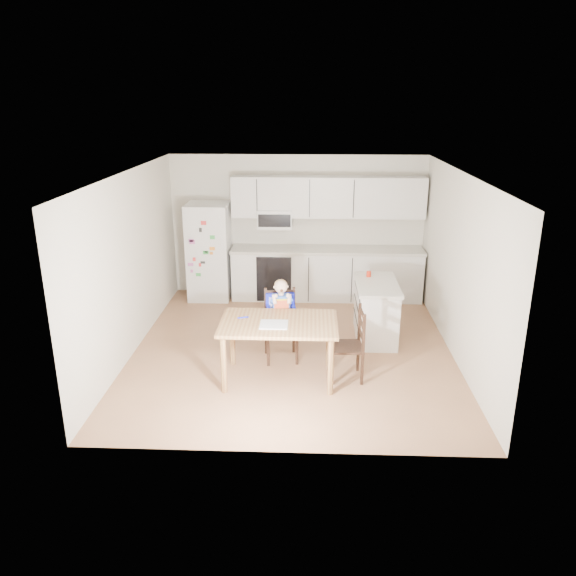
{
  "coord_description": "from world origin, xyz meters",
  "views": [
    {
      "loc": [
        0.25,
        -7.37,
        3.44
      ],
      "look_at": [
        -0.05,
        -0.3,
        1.02
      ],
      "focal_mm": 35.0,
      "sensor_mm": 36.0,
      "label": 1
    }
  ],
  "objects_px": {
    "refrigerator": "(209,251)",
    "chair_booster": "(281,311)",
    "chair_side": "(354,339)",
    "kitchen_island": "(376,310)",
    "red_cup": "(369,274)",
    "dining_table": "(279,330)"
  },
  "relations": [
    {
      "from": "refrigerator",
      "to": "chair_side",
      "type": "distance_m",
      "value": 3.82
    },
    {
      "from": "kitchen_island",
      "to": "dining_table",
      "type": "xyz_separation_m",
      "value": [
        -1.37,
        -1.36,
        0.24
      ]
    },
    {
      "from": "kitchen_island",
      "to": "chair_booster",
      "type": "height_order",
      "value": "chair_booster"
    },
    {
      "from": "red_cup",
      "to": "dining_table",
      "type": "bearing_deg",
      "value": -127.29
    },
    {
      "from": "refrigerator",
      "to": "kitchen_island",
      "type": "xyz_separation_m",
      "value": [
        2.77,
        -1.69,
        -0.42
      ]
    },
    {
      "from": "refrigerator",
      "to": "chair_booster",
      "type": "relative_size",
      "value": 1.49
    },
    {
      "from": "red_cup",
      "to": "chair_booster",
      "type": "xyz_separation_m",
      "value": [
        -1.28,
        -1.05,
        -0.21
      ]
    },
    {
      "from": "chair_side",
      "to": "kitchen_island",
      "type": "bearing_deg",
      "value": 158.59
    },
    {
      "from": "dining_table",
      "to": "refrigerator",
      "type": "bearing_deg",
      "value": 114.7
    },
    {
      "from": "refrigerator",
      "to": "chair_booster",
      "type": "distance_m",
      "value": 2.81
    },
    {
      "from": "chair_booster",
      "to": "chair_side",
      "type": "relative_size",
      "value": 1.2
    },
    {
      "from": "chair_booster",
      "to": "kitchen_island",
      "type": "bearing_deg",
      "value": 20.11
    },
    {
      "from": "kitchen_island",
      "to": "chair_side",
      "type": "bearing_deg",
      "value": -107.86
    },
    {
      "from": "chair_side",
      "to": "red_cup",
      "type": "bearing_deg",
      "value": 165.05
    },
    {
      "from": "kitchen_island",
      "to": "chair_booster",
      "type": "xyz_separation_m",
      "value": [
        -1.37,
        -0.75,
        0.26
      ]
    },
    {
      "from": "red_cup",
      "to": "chair_side",
      "type": "height_order",
      "value": "chair_side"
    },
    {
      "from": "chair_booster",
      "to": "refrigerator",
      "type": "bearing_deg",
      "value": 111.42
    },
    {
      "from": "dining_table",
      "to": "kitchen_island",
      "type": "bearing_deg",
      "value": 44.95
    },
    {
      "from": "dining_table",
      "to": "chair_booster",
      "type": "relative_size",
      "value": 1.28
    },
    {
      "from": "red_cup",
      "to": "chair_booster",
      "type": "distance_m",
      "value": 1.67
    },
    {
      "from": "refrigerator",
      "to": "kitchen_island",
      "type": "height_order",
      "value": "refrigerator"
    },
    {
      "from": "red_cup",
      "to": "dining_table",
      "type": "relative_size",
      "value": 0.06
    }
  ]
}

